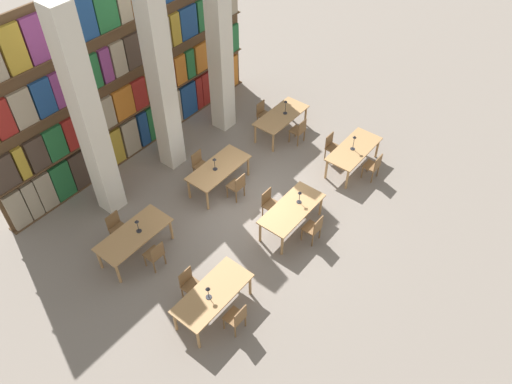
{
  "coord_description": "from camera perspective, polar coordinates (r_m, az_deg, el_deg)",
  "views": [
    {
      "loc": [
        -7.6,
        -6.17,
        10.35
      ],
      "look_at": [
        0.0,
        -0.14,
        0.68
      ],
      "focal_mm": 35.0,
      "sensor_mm": 36.0,
      "label": 1
    }
  ],
  "objects": [
    {
      "name": "chair_11",
      "position": [
        16.81,
        0.84,
        8.95
      ],
      "size": [
        0.42,
        0.4,
        0.89
      ],
      "rotation": [
        0.0,
        0.0,
        3.14
      ],
      "color": "brown",
      "rests_on": "ground_plane"
    },
    {
      "name": "reading_table_3",
      "position": [
        13.02,
        -13.77,
        -4.89
      ],
      "size": [
        1.97,
        0.88,
        0.76
      ],
      "color": "tan",
      "rests_on": "ground_plane"
    },
    {
      "name": "chair_6",
      "position": [
        12.77,
        -11.44,
        -6.99
      ],
      "size": [
        0.42,
        0.4,
        0.89
      ],
      "color": "brown",
      "rests_on": "ground_plane"
    },
    {
      "name": "pillar_center",
      "position": [
        14.12,
        -10.85,
        12.68
      ],
      "size": [
        0.57,
        0.57,
        6.0
      ],
      "color": "silver",
      "rests_on": "ground_plane"
    },
    {
      "name": "chair_7",
      "position": [
        13.59,
        -15.6,
        -3.88
      ],
      "size": [
        0.42,
        0.4,
        0.89
      ],
      "rotation": [
        0.0,
        0.0,
        3.14
      ],
      "color": "brown",
      "rests_on": "ground_plane"
    },
    {
      "name": "desk_lamp_2",
      "position": [
        15.01,
        11.15,
        5.83
      ],
      "size": [
        0.14,
        0.14,
        0.5
      ],
      "color": "#232328",
      "rests_on": "reading_table_2"
    },
    {
      "name": "pillar_right",
      "position": [
        15.55,
        -4.19,
        16.56
      ],
      "size": [
        0.57,
        0.57,
        6.0
      ],
      "color": "silver",
      "rests_on": "ground_plane"
    },
    {
      "name": "chair_0",
      "position": [
        11.52,
        -2.24,
        -14.13
      ],
      "size": [
        0.42,
        0.4,
        0.89
      ],
      "color": "brown",
      "rests_on": "ground_plane"
    },
    {
      "name": "desk_lamp_0",
      "position": [
        11.3,
        -5.51,
        -11.17
      ],
      "size": [
        0.14,
        0.14,
        0.39
      ],
      "color": "#232328",
      "rests_on": "reading_table_0"
    },
    {
      "name": "chair_3",
      "position": [
        13.68,
        1.58,
        -1.3
      ],
      "size": [
        0.42,
        0.4,
        0.89
      ],
      "rotation": [
        0.0,
        0.0,
        3.14
      ],
      "color": "brown",
      "rests_on": "ground_plane"
    },
    {
      "name": "chair_2",
      "position": [
        13.15,
        6.61,
        -4.12
      ],
      "size": [
        0.42,
        0.4,
        0.89
      ],
      "color": "brown",
      "rests_on": "ground_plane"
    },
    {
      "name": "desk_lamp_3",
      "position": [
        12.78,
        -13.42,
        -3.56
      ],
      "size": [
        0.14,
        0.14,
        0.42
      ],
      "color": "#232328",
      "rests_on": "reading_table_3"
    },
    {
      "name": "reading_table_1",
      "position": [
        13.27,
        4.12,
        -2.11
      ],
      "size": [
        1.97,
        0.88,
        0.76
      ],
      "color": "tan",
      "rests_on": "ground_plane"
    },
    {
      "name": "bookshelf_bank",
      "position": [
        15.2,
        -14.25,
        12.95
      ],
      "size": [
        9.62,
        0.35,
        5.5
      ],
      "color": "brown",
      "rests_on": "ground_plane"
    },
    {
      "name": "chair_4",
      "position": [
        15.18,
        13.27,
        2.93
      ],
      "size": [
        0.42,
        0.4,
        0.89
      ],
      "color": "brown",
      "rests_on": "ground_plane"
    },
    {
      "name": "chair_5",
      "position": [
        15.64,
        8.68,
        5.18
      ],
      "size": [
        0.42,
        0.4,
        0.89
      ],
      "rotation": [
        0.0,
        0.0,
        3.14
      ],
      "color": "brown",
      "rests_on": "ground_plane"
    },
    {
      "name": "desk_lamp_1",
      "position": [
        13.18,
        5.01,
        -0.35
      ],
      "size": [
        0.14,
        0.14,
        0.41
      ],
      "color": "#232328",
      "rests_on": "reading_table_1"
    },
    {
      "name": "chair_9",
      "position": [
        14.92,
        -6.42,
        3.15
      ],
      "size": [
        0.42,
        0.4,
        0.89
      ],
      "rotation": [
        0.0,
        0.0,
        3.14
      ],
      "color": "brown",
      "rests_on": "ground_plane"
    },
    {
      "name": "reading_table_2",
      "position": [
        15.31,
        11.11,
        4.68
      ],
      "size": [
        1.97,
        0.88,
        0.76
      ],
      "color": "tan",
      "rests_on": "ground_plane"
    },
    {
      "name": "chair_1",
      "position": [
        12.1,
        -7.58,
        -10.37
      ],
      "size": [
        0.42,
        0.4,
        0.89
      ],
      "rotation": [
        0.0,
        0.0,
        3.14
      ],
      "color": "brown",
      "rests_on": "ground_plane"
    },
    {
      "name": "chair_10",
      "position": [
        16.15,
        4.92,
        7.04
      ],
      "size": [
        0.42,
        0.4,
        0.89
      ],
      "color": "brown",
      "rests_on": "ground_plane"
    },
    {
      "name": "desk_lamp_4",
      "position": [
        14.13,
        -4.76,
        3.47
      ],
      "size": [
        0.14,
        0.14,
        0.43
      ],
      "color": "#232328",
      "rests_on": "reading_table_4"
    },
    {
      "name": "reading_table_4",
      "position": [
        14.43,
        -4.29,
        2.61
      ],
      "size": [
        1.97,
        0.88,
        0.76
      ],
      "color": "tan",
      "rests_on": "ground_plane"
    },
    {
      "name": "pillar_left",
      "position": [
        12.98,
        -18.59,
        7.8
      ],
      "size": [
        0.57,
        0.57,
        6.0
      ],
      "color": "silver",
      "rests_on": "ground_plane"
    },
    {
      "name": "reading_table_5",
      "position": [
        16.37,
        2.91,
        8.57
      ],
      "size": [
        1.97,
        0.88,
        0.76
      ],
      "color": "tan",
      "rests_on": "ground_plane"
    },
    {
      "name": "ground_plane",
      "position": [
        14.25,
        -0.43,
        -1.7
      ],
      "size": [
        40.0,
        40.0,
        0.0
      ],
      "primitive_type": "plane",
      "color": "gray"
    },
    {
      "name": "chair_8",
      "position": [
        14.18,
        -2.16,
        0.75
      ],
      "size": [
        0.42,
        0.4,
        0.89
      ],
      "color": "brown",
      "rests_on": "ground_plane"
    },
    {
      "name": "desk_lamp_5",
      "position": [
        16.19,
        3.4,
        9.94
      ],
      "size": [
        0.14,
        0.14,
        0.5
      ],
      "color": "#232328",
      "rests_on": "reading_table_5"
    },
    {
      "name": "reading_table_0",
      "position": [
        11.64,
        -4.96,
        -11.63
      ],
      "size": [
        1.97,
        0.88,
        0.76
      ],
      "color": "tan",
      "rests_on": "ground_plane"
    }
  ]
}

